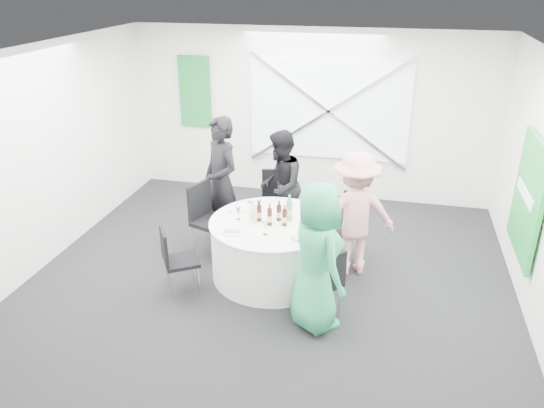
% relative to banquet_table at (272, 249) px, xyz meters
% --- Properties ---
extents(floor, '(6.00, 6.00, 0.00)m').
position_rel_banquet_table_xyz_m(floor, '(0.00, -0.20, -0.38)').
color(floor, black).
rests_on(floor, ground).
extents(ceiling, '(6.00, 6.00, 0.00)m').
position_rel_banquet_table_xyz_m(ceiling, '(0.00, -0.20, 2.42)').
color(ceiling, silver).
rests_on(ceiling, wall_back).
extents(wall_back, '(6.00, 0.00, 6.00)m').
position_rel_banquet_table_xyz_m(wall_back, '(0.00, 2.80, 1.02)').
color(wall_back, silver).
rests_on(wall_back, floor).
extents(wall_front, '(6.00, 0.00, 6.00)m').
position_rel_banquet_table_xyz_m(wall_front, '(0.00, -3.20, 1.02)').
color(wall_front, silver).
rests_on(wall_front, floor).
extents(wall_left, '(0.00, 6.00, 6.00)m').
position_rel_banquet_table_xyz_m(wall_left, '(-3.00, -0.20, 1.02)').
color(wall_left, silver).
rests_on(wall_left, floor).
extents(window_panel, '(2.60, 0.03, 1.60)m').
position_rel_banquet_table_xyz_m(window_panel, '(0.30, 2.76, 1.12)').
color(window_panel, silver).
rests_on(window_panel, wall_back).
extents(window_brace_a, '(2.63, 0.05, 1.84)m').
position_rel_banquet_table_xyz_m(window_brace_a, '(0.30, 2.72, 1.12)').
color(window_brace_a, silver).
rests_on(window_brace_a, window_panel).
extents(window_brace_b, '(2.63, 0.05, 1.84)m').
position_rel_banquet_table_xyz_m(window_brace_b, '(0.30, 2.72, 1.12)').
color(window_brace_b, silver).
rests_on(window_brace_b, window_panel).
extents(green_banner, '(0.55, 0.04, 1.20)m').
position_rel_banquet_table_xyz_m(green_banner, '(-2.00, 2.75, 1.32)').
color(green_banner, '#167031').
rests_on(green_banner, wall_back).
extents(green_sign, '(0.05, 1.20, 1.40)m').
position_rel_banquet_table_xyz_m(green_sign, '(2.94, 0.40, 0.82)').
color(green_sign, green).
rests_on(green_sign, wall_right).
extents(banquet_table, '(1.56, 1.56, 0.76)m').
position_rel_banquet_table_xyz_m(banquet_table, '(0.00, 0.00, 0.00)').
color(banquet_table, silver).
rests_on(banquet_table, floor).
extents(chair_back, '(0.51, 0.52, 0.96)m').
position_rel_banquet_table_xyz_m(chair_back, '(-0.22, 1.18, 0.18)').
color(chair_back, black).
rests_on(chair_back, floor).
extents(chair_back_left, '(0.60, 0.59, 1.02)m').
position_rel_banquet_table_xyz_m(chair_back_left, '(-0.98, 0.36, 0.22)').
color(chair_back_left, black).
rests_on(chair_back_left, floor).
extents(chair_back_right, '(0.59, 0.59, 0.92)m').
position_rel_banquet_table_xyz_m(chair_back_right, '(0.83, 0.61, 0.16)').
color(chair_back_right, black).
rests_on(chair_back_right, floor).
extents(chair_front_right, '(0.54, 0.54, 0.84)m').
position_rel_banquet_table_xyz_m(chair_front_right, '(0.78, -0.73, 0.11)').
color(chair_front_right, black).
rests_on(chair_front_right, floor).
extents(chair_front_left, '(0.55, 0.54, 0.87)m').
position_rel_banquet_table_xyz_m(chair_front_left, '(-1.03, -0.66, 0.12)').
color(chair_front_left, black).
rests_on(chair_front_left, floor).
extents(person_man_back_left, '(0.79, 0.77, 1.83)m').
position_rel_banquet_table_xyz_m(person_man_back_left, '(-0.91, 0.77, 0.53)').
color(person_man_back_left, black).
rests_on(person_man_back_left, floor).
extents(person_man_back, '(0.52, 0.82, 1.59)m').
position_rel_banquet_table_xyz_m(person_man_back, '(-0.14, 1.11, 0.42)').
color(person_man_back, black).
rests_on(person_man_back, floor).
extents(person_woman_pink, '(1.15, 0.81, 1.63)m').
position_rel_banquet_table_xyz_m(person_woman_pink, '(0.99, 0.34, 0.43)').
color(person_woman_pink, '#D0878B').
rests_on(person_woman_pink, floor).
extents(person_woman_green, '(0.93, 0.97, 1.68)m').
position_rel_banquet_table_xyz_m(person_woman_green, '(0.69, -0.88, 0.46)').
color(person_woman_green, '#2A9B66').
rests_on(person_woman_green, floor).
extents(plate_back, '(0.25, 0.25, 0.01)m').
position_rel_banquet_table_xyz_m(plate_back, '(0.03, 0.52, 0.39)').
color(plate_back, white).
rests_on(plate_back, banquet_table).
extents(plate_back_left, '(0.30, 0.30, 0.01)m').
position_rel_banquet_table_xyz_m(plate_back_left, '(-0.50, 0.30, 0.39)').
color(plate_back_left, white).
rests_on(plate_back_left, banquet_table).
extents(plate_back_right, '(0.26, 0.26, 0.04)m').
position_rel_banquet_table_xyz_m(plate_back_right, '(0.49, 0.22, 0.40)').
color(plate_back_right, white).
rests_on(plate_back_right, banquet_table).
extents(plate_front_right, '(0.24, 0.24, 0.04)m').
position_rel_banquet_table_xyz_m(plate_front_right, '(0.40, -0.39, 0.40)').
color(plate_front_right, white).
rests_on(plate_front_right, banquet_table).
extents(plate_front_left, '(0.27, 0.27, 0.01)m').
position_rel_banquet_table_xyz_m(plate_front_left, '(-0.38, -0.37, 0.39)').
color(plate_front_left, white).
rests_on(plate_front_left, banquet_table).
extents(napkin, '(0.19, 0.14, 0.05)m').
position_rel_banquet_table_xyz_m(napkin, '(-0.40, -0.38, 0.42)').
color(napkin, silver).
rests_on(napkin, plate_front_left).
extents(beer_bottle_a, '(0.06, 0.06, 0.27)m').
position_rel_banquet_table_xyz_m(beer_bottle_a, '(-0.16, -0.01, 0.48)').
color(beer_bottle_a, '#3D190B').
rests_on(beer_bottle_a, banquet_table).
extents(beer_bottle_b, '(0.06, 0.06, 0.26)m').
position_rel_banquet_table_xyz_m(beer_bottle_b, '(0.07, 0.06, 0.48)').
color(beer_bottle_b, '#3D190B').
rests_on(beer_bottle_b, banquet_table).
extents(beer_bottle_c, '(0.06, 0.06, 0.26)m').
position_rel_banquet_table_xyz_m(beer_bottle_c, '(0.17, -0.06, 0.48)').
color(beer_bottle_c, '#3D190B').
rests_on(beer_bottle_c, banquet_table).
extents(beer_bottle_d, '(0.06, 0.06, 0.28)m').
position_rel_banquet_table_xyz_m(beer_bottle_d, '(-0.01, -0.10, 0.49)').
color(beer_bottle_d, '#3D190B').
rests_on(beer_bottle_d, banquet_table).
extents(green_water_bottle, '(0.08, 0.08, 0.33)m').
position_rel_banquet_table_xyz_m(green_water_bottle, '(0.20, 0.10, 0.51)').
color(green_water_bottle, '#3C9D53').
rests_on(green_water_bottle, banquet_table).
extents(clear_water_bottle, '(0.08, 0.08, 0.30)m').
position_rel_banquet_table_xyz_m(clear_water_bottle, '(-0.23, -0.07, 0.50)').
color(clear_water_bottle, silver).
rests_on(clear_water_bottle, banquet_table).
extents(wine_glass_a, '(0.07, 0.07, 0.17)m').
position_rel_banquet_table_xyz_m(wine_glass_a, '(0.00, -0.35, 0.50)').
color(wine_glass_a, white).
rests_on(wine_glass_a, banquet_table).
extents(wine_glass_b, '(0.07, 0.07, 0.17)m').
position_rel_banquet_table_xyz_m(wine_glass_b, '(-0.33, 0.21, 0.50)').
color(wine_glass_b, white).
rests_on(wine_glass_b, banquet_table).
extents(wine_glass_c, '(0.07, 0.07, 0.17)m').
position_rel_banquet_table_xyz_m(wine_glass_c, '(-0.23, 0.24, 0.50)').
color(wine_glass_c, white).
rests_on(wine_glass_c, banquet_table).
extents(wine_glass_d, '(0.07, 0.07, 0.17)m').
position_rel_banquet_table_xyz_m(wine_glass_d, '(-0.42, -0.03, 0.50)').
color(wine_glass_d, white).
rests_on(wine_glass_d, banquet_table).
extents(fork_a, '(0.09, 0.14, 0.01)m').
position_rel_banquet_table_xyz_m(fork_a, '(-0.39, 0.42, 0.38)').
color(fork_a, silver).
rests_on(fork_a, banquet_table).
extents(knife_a, '(0.10, 0.13, 0.01)m').
position_rel_banquet_table_xyz_m(knife_a, '(-0.55, 0.17, 0.38)').
color(knife_a, silver).
rests_on(knife_a, banquet_table).
extents(fork_b, '(0.15, 0.02, 0.01)m').
position_rel_banquet_table_xyz_m(fork_b, '(0.14, 0.56, 0.38)').
color(fork_b, silver).
rests_on(fork_b, banquet_table).
extents(knife_b, '(0.15, 0.02, 0.01)m').
position_rel_banquet_table_xyz_m(knife_b, '(-0.20, 0.54, 0.38)').
color(knife_b, silver).
rests_on(knife_b, banquet_table).
extents(fork_c, '(0.10, 0.13, 0.01)m').
position_rel_banquet_table_xyz_m(fork_c, '(0.35, -0.46, 0.38)').
color(fork_c, silver).
rests_on(fork_c, banquet_table).
extents(knife_c, '(0.10, 0.13, 0.01)m').
position_rel_banquet_table_xyz_m(knife_c, '(0.54, -0.21, 0.38)').
color(knife_c, silver).
rests_on(knife_c, banquet_table).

